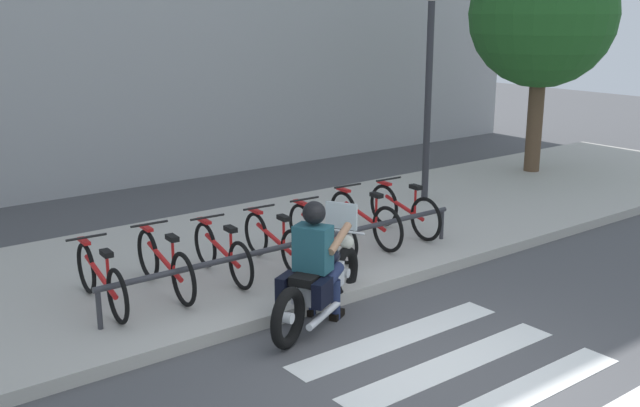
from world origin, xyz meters
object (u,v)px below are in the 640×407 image
(motorcycle, at_px, (319,282))
(bicycle_1, at_px, (165,264))
(rider, at_px, (316,253))
(bicycle_3, at_px, (274,241))
(bicycle_4, at_px, (321,231))
(bicycle_6, at_px, (404,210))
(bicycle_5, at_px, (364,219))
(bike_rack, at_px, (298,245))
(bicycle_0, at_px, (101,279))
(street_lamp, at_px, (429,75))
(tree_near_rack, at_px, (543,15))
(bicycle_2, at_px, (222,252))

(motorcycle, xyz_separation_m, bicycle_1, (-1.16, 1.55, 0.04))
(rider, relative_size, bicycle_3, 0.91)
(motorcycle, bearing_deg, bicycle_4, 51.60)
(bicycle_6, bearing_deg, bicycle_5, 179.98)
(rider, xyz_separation_m, bike_rack, (0.50, 1.03, -0.26))
(bicycle_4, relative_size, bike_rack, 0.31)
(rider, bearing_deg, bicycle_4, 50.63)
(bicycle_6, bearing_deg, bicycle_1, 179.99)
(bicycle_0, relative_size, street_lamp, 0.44)
(rider, height_order, street_lamp, street_lamp)
(bicycle_3, distance_m, bike_rack, 0.56)
(bicycle_5, relative_size, tree_near_rack, 0.35)
(bicycle_5, height_order, tree_near_rack, tree_near_rack)
(bicycle_1, xyz_separation_m, street_lamp, (5.68, 1.22, 1.87))
(bicycle_4, height_order, bicycle_5, bicycle_5)
(bicycle_3, relative_size, bicycle_6, 0.97)
(bicycle_3, xyz_separation_m, bicycle_5, (1.59, -0.00, 0.02))
(motorcycle, distance_m, bicycle_4, 1.98)
(bike_rack, bearing_deg, bicycle_3, 89.97)
(bicycle_1, relative_size, bicycle_3, 1.08)
(motorcycle, xyz_separation_m, bike_rack, (0.43, 0.99, 0.11))
(bicycle_4, height_order, bicycle_6, bicycle_6)
(bicycle_6, distance_m, bike_rack, 2.46)
(bicycle_2, bearing_deg, bicycle_3, -0.01)
(bike_rack, bearing_deg, bicycle_1, 160.84)
(bicycle_0, relative_size, bicycle_5, 1.00)
(rider, relative_size, bicycle_1, 0.84)
(motorcycle, relative_size, bicycle_6, 1.22)
(motorcycle, relative_size, bicycle_2, 1.25)
(bicycle_1, relative_size, tree_near_rack, 0.35)
(bicycle_1, height_order, bicycle_5, bicycle_5)
(bicycle_4, bearing_deg, bicycle_0, -179.99)
(bicycle_2, xyz_separation_m, bike_rack, (0.80, -0.55, 0.09))
(bicycle_2, height_order, bicycle_5, bicycle_5)
(bicycle_4, height_order, street_lamp, street_lamp)
(street_lamp, bearing_deg, tree_near_rack, 6.31)
(bicycle_0, relative_size, bicycle_1, 1.00)
(bicycle_1, height_order, tree_near_rack, tree_near_rack)
(bicycle_5, relative_size, bicycle_6, 1.05)
(bicycle_2, height_order, tree_near_rack, tree_near_rack)
(bicycle_4, relative_size, bicycle_6, 1.02)
(bicycle_2, height_order, bicycle_3, bicycle_3)
(bicycle_0, xyz_separation_m, bicycle_3, (2.39, -0.00, -0.01))
(bicycle_5, xyz_separation_m, tree_near_rack, (6.11, 1.62, 2.85))
(bicycle_5, height_order, bike_rack, bicycle_5)
(bicycle_5, bearing_deg, bicycle_4, 179.87)
(street_lamp, bearing_deg, bike_rack, -156.50)
(bicycle_6, distance_m, tree_near_rack, 6.25)
(bicycle_2, relative_size, street_lamp, 0.41)
(tree_near_rack, bearing_deg, rider, -158.68)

